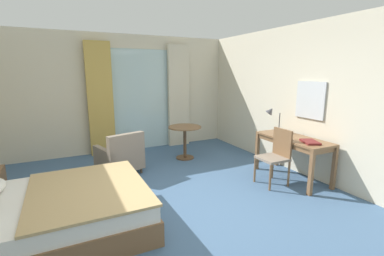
{
  "coord_description": "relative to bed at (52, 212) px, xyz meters",
  "views": [
    {
      "loc": [
        -1.32,
        -3.13,
        1.86
      ],
      "look_at": [
        0.51,
        0.58,
        1.0
      ],
      "focal_mm": 25.16,
      "sensor_mm": 36.0,
      "label": 1
    }
  ],
  "objects": [
    {
      "name": "ground",
      "position": [
        1.51,
        -0.14,
        -0.32
      ],
      "size": [
        5.88,
        7.15,
        0.1
      ],
      "primitive_type": "cube",
      "color": "#426084"
    },
    {
      "name": "wall_back",
      "position": [
        1.51,
        3.18,
        1.08
      ],
      "size": [
        5.48,
        0.12,
        2.71
      ],
      "primitive_type": "cube",
      "color": "beige",
      "rests_on": "ground"
    },
    {
      "name": "wall_right",
      "position": [
        4.19,
        -0.14,
        1.08
      ],
      "size": [
        0.12,
        6.75,
        2.71
      ],
      "primitive_type": "cube",
      "color": "beige",
      "rests_on": "ground"
    },
    {
      "name": "balcony_glass_door",
      "position": [
        1.95,
        3.1,
        0.92
      ],
      "size": [
        1.45,
        0.02,
        2.39
      ],
      "primitive_type": "cube",
      "color": "silver",
      "rests_on": "ground"
    },
    {
      "name": "curtain_panel_left",
      "position": [
        1.01,
        3.0,
        0.99
      ],
      "size": [
        0.55,
        0.1,
        2.52
      ],
      "primitive_type": "cube",
      "color": "tan",
      "rests_on": "ground"
    },
    {
      "name": "curtain_panel_right",
      "position": [
        2.9,
        3.0,
        0.99
      ],
      "size": [
        0.54,
        0.1,
        2.52
      ],
      "primitive_type": "cube",
      "color": "beige",
      "rests_on": "ground"
    },
    {
      "name": "bed",
      "position": [
        0.0,
        0.0,
        0.0
      ],
      "size": [
        2.06,
        1.63,
        1.1
      ],
      "color": "brown",
      "rests_on": "ground"
    },
    {
      "name": "writing_desk",
      "position": [
        3.78,
        0.02,
        0.38
      ],
      "size": [
        0.59,
        1.35,
        0.75
      ],
      "color": "brown",
      "rests_on": "ground"
    },
    {
      "name": "desk_chair",
      "position": [
        3.37,
        -0.02,
        0.25
      ],
      "size": [
        0.44,
        0.44,
        0.94
      ],
      "color": "gray",
      "rests_on": "ground"
    },
    {
      "name": "desk_lamp",
      "position": [
        3.72,
        0.52,
        0.84
      ],
      "size": [
        0.28,
        0.27,
        0.51
      ],
      "color": "#4C4C51",
      "rests_on": "writing_desk"
    },
    {
      "name": "closed_book",
      "position": [
        3.74,
        -0.36,
        0.49
      ],
      "size": [
        0.33,
        0.39,
        0.03
      ],
      "primitive_type": "cube",
      "rotation": [
        0.0,
        0.0,
        -0.43
      ],
      "color": "maroon",
      "rests_on": "writing_desk"
    },
    {
      "name": "armchair_by_window",
      "position": [
        1.11,
        1.6,
        0.05
      ],
      "size": [
        0.86,
        0.88,
        0.8
      ],
      "color": "gray",
      "rests_on": "ground"
    },
    {
      "name": "round_cafe_table",
      "position": [
        2.56,
        1.9,
        0.26
      ],
      "size": [
        0.71,
        0.71,
        0.71
      ],
      "color": "brown",
      "rests_on": "ground"
    },
    {
      "name": "wall_mirror",
      "position": [
        4.11,
        0.02,
        1.11
      ],
      "size": [
        0.02,
        0.59,
        0.65
      ],
      "color": "silver"
    }
  ]
}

